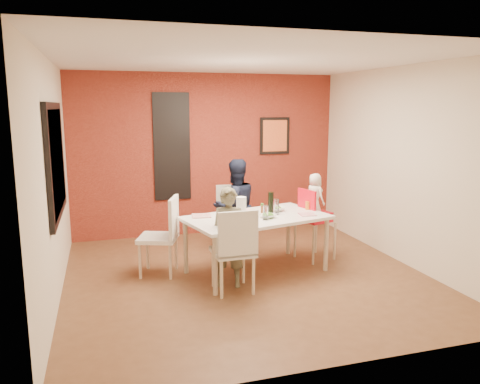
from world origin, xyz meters
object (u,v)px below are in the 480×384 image
object	(u,v)px
chair_near	(235,247)
chair_left	(165,231)
dining_table	(257,221)
child_far	(235,207)
child_near	(229,237)
wine_bottle	(271,202)
chair_far	(232,214)
toddler	(315,196)
paper_towel_roll	(241,208)
high_chair	(313,217)

from	to	relation	value
chair_near	chair_left	xyz separation A→B (m)	(-0.69, 0.88, 0.01)
dining_table	child_far	xyz separation A→B (m)	(-0.04, 0.86, 0.02)
child_near	wine_bottle	world-z (taller)	child_near
wine_bottle	chair_far	bearing A→B (deg)	105.52
chair_far	chair_near	bearing A→B (deg)	-95.72
chair_near	chair_far	distance (m)	1.78
dining_table	toddler	size ratio (longest dim) A/B	3.15
paper_towel_roll	dining_table	bearing A→B (deg)	18.49
chair_far	toddler	size ratio (longest dim) A/B	1.53
dining_table	chair_left	size ratio (longest dim) A/B	1.95
chair_near	chair_left	world-z (taller)	chair_left
chair_near	wine_bottle	bearing A→B (deg)	-134.41
chair_near	chair_left	bearing A→B (deg)	-52.72
child_far	child_near	bearing A→B (deg)	58.41
chair_far	chair_left	xyz separation A→B (m)	(-1.13, -0.84, 0.03)
paper_towel_roll	high_chair	bearing A→B (deg)	16.69
chair_near	paper_towel_roll	distance (m)	0.68
dining_table	high_chair	world-z (taller)	high_chair
dining_table	high_chair	xyz separation A→B (m)	(0.93, 0.27, -0.07)
chair_near	chair_left	distance (m)	1.12
dining_table	paper_towel_roll	xyz separation A→B (m)	(-0.23, -0.08, 0.21)
chair_left	child_far	xyz separation A→B (m)	(1.12, 0.60, 0.13)
child_far	paper_towel_roll	size ratio (longest dim) A/B	4.97
dining_table	paper_towel_roll	bearing A→B (deg)	-161.51
chair_far	child_far	bearing A→B (deg)	-84.43
wine_bottle	dining_table	bearing A→B (deg)	-151.87
child_near	chair_near	bearing A→B (deg)	-69.96
chair_left	wine_bottle	xyz separation A→B (m)	(1.40, -0.13, 0.33)
chair_far	paper_towel_roll	distance (m)	1.25
chair_near	paper_towel_roll	xyz separation A→B (m)	(0.24, 0.54, 0.33)
chair_near	child_far	xyz separation A→B (m)	(0.43, 1.48, 0.14)
wine_bottle	paper_towel_roll	world-z (taller)	wine_bottle
wine_bottle	paper_towel_roll	xyz separation A→B (m)	(-0.48, -0.21, -0.00)
high_chair	child_near	xyz separation A→B (m)	(-1.40, -0.64, -0.01)
chair_left	wine_bottle	bearing A→B (deg)	104.16
chair_near	toddler	size ratio (longest dim) A/B	1.60
child_far	wine_bottle	bearing A→B (deg)	98.87
child_near	paper_towel_roll	size ratio (longest dim) A/B	4.29
toddler	chair_far	bearing A→B (deg)	29.54
high_chair	chair_left	bearing A→B (deg)	74.34
chair_far	child_near	bearing A→B (deg)	-98.07
high_chair	chair_far	bearing A→B (deg)	32.97
chair_left	paper_towel_roll	xyz separation A→B (m)	(0.93, -0.34, 0.32)
child_near	wine_bottle	size ratio (longest dim) A/B	4.24
child_far	wine_bottle	size ratio (longest dim) A/B	4.92
chair_far	wine_bottle	xyz separation A→B (m)	(0.27, -0.98, 0.35)
child_near	paper_towel_roll	xyz separation A→B (m)	(0.24, 0.29, 0.29)
chair_near	child_near	bearing A→B (deg)	-90.52
paper_towel_roll	wine_bottle	bearing A→B (deg)	23.61
dining_table	paper_towel_roll	distance (m)	0.32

